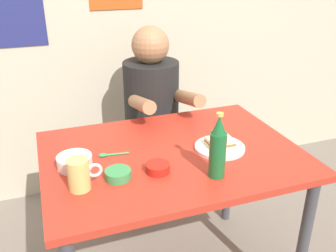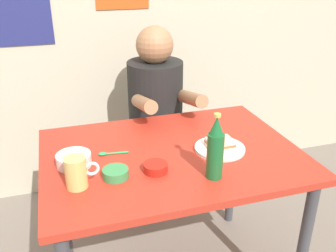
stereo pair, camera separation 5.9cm
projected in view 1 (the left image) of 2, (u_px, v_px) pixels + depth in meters
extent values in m
cube|color=#B72D1E|center=(172.00, 154.00, 1.62)|extent=(1.10, 0.80, 0.03)
cylinder|color=#3F3F44|center=(303.00, 245.00, 1.63)|extent=(0.05, 0.05, 0.71)
cylinder|color=#3F3F44|center=(60.00, 203.00, 1.91)|extent=(0.05, 0.05, 0.71)
cylinder|color=#3F3F44|center=(229.00, 169.00, 2.21)|extent=(0.05, 0.05, 0.71)
cylinder|color=#4C4C51|center=(153.00, 178.00, 2.40)|extent=(0.08, 0.08, 0.41)
cylinder|color=maroon|center=(152.00, 147.00, 2.31)|extent=(0.34, 0.34, 0.04)
cylinder|color=black|center=(152.00, 105.00, 2.19)|extent=(0.32, 0.32, 0.52)
sphere|color=#A0704C|center=(150.00, 45.00, 2.05)|extent=(0.21, 0.21, 0.21)
cylinder|color=#A0704C|center=(141.00, 104.00, 1.89)|extent=(0.07, 0.31, 0.14)
cylinder|color=#A0704C|center=(189.00, 98.00, 1.97)|extent=(0.07, 0.31, 0.14)
cylinder|color=silver|center=(220.00, 147.00, 1.63)|extent=(0.22, 0.22, 0.01)
cube|color=beige|center=(220.00, 145.00, 1.62)|extent=(0.11, 0.09, 0.01)
cube|color=#9E592D|center=(220.00, 142.00, 1.62)|extent=(0.11, 0.09, 0.01)
cube|color=beige|center=(220.00, 140.00, 1.61)|extent=(0.11, 0.09, 0.01)
cylinder|color=#D1BC66|center=(79.00, 175.00, 1.33)|extent=(0.08, 0.08, 0.12)
torus|color=silver|center=(95.00, 170.00, 1.34)|extent=(0.06, 0.01, 0.06)
cylinder|color=#19602D|center=(217.00, 155.00, 1.40)|extent=(0.06, 0.06, 0.18)
cone|color=#19602D|center=(219.00, 125.00, 1.34)|extent=(0.05, 0.05, 0.07)
cylinder|color=#BFB74C|center=(220.00, 114.00, 1.33)|extent=(0.03, 0.03, 0.01)
cylinder|color=#B21E14|center=(158.00, 168.00, 1.45)|extent=(0.10, 0.10, 0.03)
cylinder|color=maroon|center=(158.00, 166.00, 1.45)|extent=(0.08, 0.08, 0.02)
cylinder|color=#388C4C|center=(118.00, 174.00, 1.41)|extent=(0.10, 0.10, 0.03)
cylinder|color=#5B643A|center=(118.00, 173.00, 1.41)|extent=(0.08, 0.08, 0.02)
cylinder|color=silver|center=(75.00, 162.00, 1.48)|extent=(0.14, 0.14, 0.05)
cylinder|color=tan|center=(74.00, 159.00, 1.48)|extent=(0.11, 0.11, 0.02)
cylinder|color=#26A559|center=(116.00, 154.00, 1.58)|extent=(0.11, 0.02, 0.01)
ellipsoid|color=#26A559|center=(103.00, 155.00, 1.57)|extent=(0.04, 0.02, 0.01)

